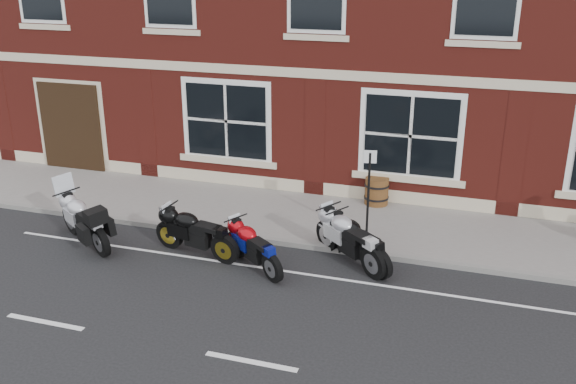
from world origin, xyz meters
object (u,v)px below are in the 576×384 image
at_px(moto_sport_red, 254,245).
at_px(moto_sport_black, 195,231).
at_px(parking_sign, 369,188).
at_px(barrel_planter, 377,191).
at_px(moto_touring_silver, 85,218).
at_px(moto_naked_black, 358,240).
at_px(moto_sport_silver, 350,237).

distance_m(moto_sport_red, moto_sport_black, 1.46).
distance_m(moto_sport_black, parking_sign, 3.99).
relative_size(moto_sport_black, barrel_planter, 3.06).
xyz_separation_m(moto_touring_silver, barrel_planter, (5.99, 4.13, -0.14)).
xyz_separation_m(moto_touring_silver, moto_sport_black, (2.67, 0.21, -0.05)).
relative_size(moto_touring_silver, parking_sign, 0.97).
relative_size(moto_touring_silver, moto_sport_red, 1.20).
bearing_deg(moto_sport_black, moto_naked_black, -66.63).
height_order(moto_sport_red, moto_naked_black, moto_naked_black).
height_order(moto_touring_silver, moto_naked_black, moto_touring_silver).
distance_m(moto_touring_silver, barrel_planter, 7.28).
distance_m(moto_sport_red, moto_naked_black, 2.21).
bearing_deg(moto_touring_silver, parking_sign, -38.93).
bearing_deg(moto_sport_silver, moto_sport_red, 154.63).
relative_size(moto_touring_silver, moto_sport_black, 0.92).
bearing_deg(moto_touring_silver, barrel_planter, -22.64).
bearing_deg(parking_sign, moto_naked_black, -99.90).
bearing_deg(moto_sport_silver, moto_touring_silver, 138.26).
height_order(moto_touring_silver, moto_sport_black, moto_touring_silver).
xyz_separation_m(moto_sport_silver, parking_sign, (0.14, 1.17, 0.73)).
bearing_deg(moto_sport_red, moto_sport_black, 119.56).
relative_size(moto_sport_silver, moto_naked_black, 1.07).
bearing_deg(barrel_planter, moto_naked_black, -86.99).
relative_size(moto_sport_red, barrel_planter, 2.36).
relative_size(moto_touring_silver, moto_naked_black, 1.16).
bearing_deg(parking_sign, moto_sport_silver, -107.97).
bearing_deg(moto_sport_silver, moto_sport_black, 141.18).
bearing_deg(moto_sport_black, barrel_planter, -27.41).
height_order(moto_touring_silver, barrel_planter, moto_touring_silver).
bearing_deg(barrel_planter, moto_sport_black, -130.23).
xyz_separation_m(moto_touring_silver, parking_sign, (6.14, 2.03, 0.71)).
distance_m(moto_touring_silver, moto_sport_red, 4.12).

